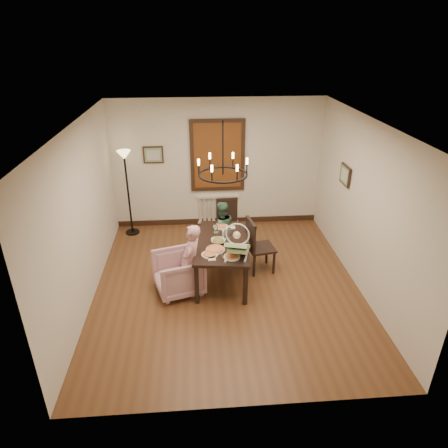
{
  "coord_description": "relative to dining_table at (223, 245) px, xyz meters",
  "views": [
    {
      "loc": [
        -0.5,
        -5.76,
        4.02
      ],
      "look_at": [
        -0.03,
        0.29,
        1.05
      ],
      "focal_mm": 32.0,
      "sensor_mm": 36.0,
      "label": 1
    }
  ],
  "objects": [
    {
      "name": "room_shell",
      "position": [
        0.05,
        0.13,
        0.74
      ],
      "size": [
        4.51,
        5.0,
        2.81
      ],
      "color": "brown",
      "rests_on": "ground"
    },
    {
      "name": "picture_back",
      "position": [
        -1.3,
        2.23,
        0.99
      ],
      "size": [
        0.42,
        0.03,
        0.36
      ],
      "primitive_type": "cube",
      "color": "black",
      "rests_on": "room_shell"
    },
    {
      "name": "chair_right",
      "position": [
        0.71,
        0.22,
        -0.14
      ],
      "size": [
        0.53,
        0.53,
        1.04
      ],
      "primitive_type": null,
      "rotation": [
        0.0,
        0.0,
        1.75
      ],
      "color": "black",
      "rests_on": "room_shell"
    },
    {
      "name": "elderly_woman",
      "position": [
        -0.54,
        -0.41,
        -0.14
      ],
      "size": [
        0.35,
        0.44,
        1.05
      ],
      "primitive_type": "imported",
      "rotation": [
        0.0,
        0.0,
        -1.88
      ],
      "color": "#CF9296",
      "rests_on": "room_shell"
    },
    {
      "name": "pizza_platter",
      "position": [
        -0.15,
        -0.3,
        0.1
      ],
      "size": [
        0.31,
        0.31,
        0.04
      ],
      "primitive_type": "cylinder",
      "color": "tan",
      "rests_on": "dining_table"
    },
    {
      "name": "chair_far",
      "position": [
        0.19,
        1.18,
        -0.17
      ],
      "size": [
        0.46,
        0.46,
        0.98
      ],
      "primitive_type": null,
      "rotation": [
        0.0,
        0.0,
        0.06
      ],
      "color": "black",
      "rests_on": "room_shell"
    },
    {
      "name": "picture_right",
      "position": [
        2.26,
        0.66,
        0.99
      ],
      "size": [
        0.03,
        0.42,
        0.36
      ],
      "primitive_type": "cube",
      "rotation": [
        0.0,
        0.0,
        1.57
      ],
      "color": "black",
      "rests_on": "room_shell"
    },
    {
      "name": "floor_lamp",
      "position": [
        -1.85,
        1.91,
        0.24
      ],
      "size": [
        0.3,
        0.3,
        1.8
      ],
      "primitive_type": null,
      "color": "black",
      "rests_on": "room_shell"
    },
    {
      "name": "baby_bouncer",
      "position": [
        0.2,
        -0.47,
        0.27
      ],
      "size": [
        0.54,
        0.65,
        0.37
      ],
      "primitive_type": null,
      "rotation": [
        0.0,
        0.0,
        -0.26
      ],
      "color": "#B3D794",
      "rests_on": "dining_table"
    },
    {
      "name": "salad_bowl",
      "position": [
        -0.09,
        -0.05,
        0.12
      ],
      "size": [
        0.28,
        0.28,
        0.07
      ],
      "primitive_type": "imported",
      "color": "white",
      "rests_on": "dining_table"
    },
    {
      "name": "armchair",
      "position": [
        -0.78,
        -0.33,
        -0.31
      ],
      "size": [
        0.95,
        0.94,
        0.7
      ],
      "primitive_type": "imported",
      "rotation": [
        0.0,
        0.0,
        -1.28
      ],
      "color": "#CA9AAD",
      "rests_on": "room_shell"
    },
    {
      "name": "radiator",
      "position": [
        0.05,
        2.24,
        -0.31
      ],
      "size": [
        0.92,
        0.12,
        0.62
      ],
      "primitive_type": null,
      "color": "silver",
      "rests_on": "room_shell"
    },
    {
      "name": "chandelier",
      "position": [
        0.0,
        0.0,
        1.29
      ],
      "size": [
        0.8,
        0.8,
        0.04
      ],
      "primitive_type": "torus",
      "color": "black",
      "rests_on": "room_shell"
    },
    {
      "name": "dining_table",
      "position": [
        0.0,
        0.0,
        0.0
      ],
      "size": [
        1.08,
        1.69,
        0.75
      ],
      "rotation": [
        0.0,
        0.0,
        -0.12
      ],
      "color": "black",
      "rests_on": "room_shell"
    },
    {
      "name": "window_blinds",
      "position": [
        0.05,
        2.22,
        0.94
      ],
      "size": [
        1.0,
        0.03,
        1.4
      ],
      "primitive_type": "cube",
      "color": "brown",
      "rests_on": "room_shell"
    },
    {
      "name": "drinking_glass",
      "position": [
        0.08,
        -0.08,
        0.15
      ],
      "size": [
        0.07,
        0.07,
        0.14
      ],
      "primitive_type": "cylinder",
      "color": "silver",
      "rests_on": "dining_table"
    },
    {
      "name": "seated_man",
      "position": [
        0.02,
        0.79,
        -0.19
      ],
      "size": [
        0.53,
        0.46,
        0.94
      ],
      "primitive_type": "imported",
      "rotation": [
        0.0,
        0.0,
        3.39
      ],
      "color": "#3C644D",
      "rests_on": "room_shell"
    }
  ]
}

